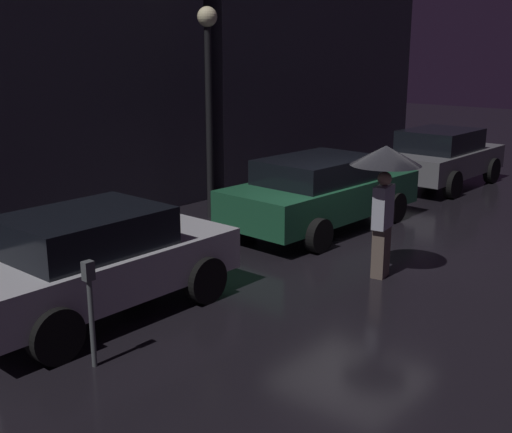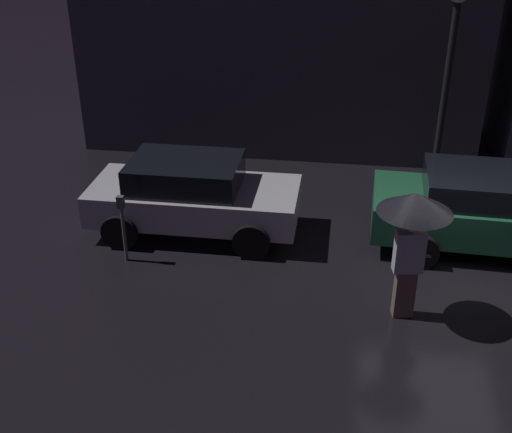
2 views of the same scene
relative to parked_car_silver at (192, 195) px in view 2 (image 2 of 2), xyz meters
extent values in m
plane|color=black|center=(4.59, -1.27, -0.77)|extent=(60.00, 60.00, 0.00)
cube|color=#B7B7BF|center=(0.04, 0.00, -0.13)|extent=(3.92, 1.69, 0.61)
cube|color=black|center=(-0.12, 0.00, 0.44)|extent=(2.04, 1.48, 0.52)
cylinder|color=black|center=(1.25, 0.84, -0.43)|extent=(0.68, 0.22, 0.68)
cylinder|color=black|center=(1.25, -0.84, -0.43)|extent=(0.68, 0.22, 0.68)
cylinder|color=black|center=(-1.17, 0.84, -0.43)|extent=(0.68, 0.22, 0.68)
cylinder|color=black|center=(-1.17, -0.84, -0.43)|extent=(0.68, 0.22, 0.68)
cube|color=#1E5638|center=(5.60, 0.19, -0.12)|extent=(4.51, 1.97, 0.68)
cube|color=black|center=(5.42, 0.19, 0.46)|extent=(2.37, 1.67, 0.47)
cylinder|color=black|center=(4.22, 1.09, -0.46)|extent=(0.63, 0.22, 0.63)
cylinder|color=black|center=(4.22, -0.71, -0.46)|extent=(0.63, 0.22, 0.63)
cube|color=#66564C|center=(3.83, -2.19, -0.36)|extent=(0.33, 0.25, 0.81)
cube|color=#B2B7C6|center=(3.83, -2.19, 0.38)|extent=(0.47, 0.27, 0.68)
sphere|color=tan|center=(3.83, -2.19, 0.83)|extent=(0.22, 0.22, 0.22)
cylinder|color=black|center=(3.83, -2.19, 0.64)|extent=(0.02, 0.02, 0.79)
cone|color=black|center=(3.83, -2.19, 1.19)|extent=(1.10, 1.10, 0.30)
cube|color=black|center=(4.07, -2.19, 0.21)|extent=(0.17, 0.12, 0.22)
cylinder|color=#4C5154|center=(-0.95, -1.24, -0.24)|extent=(0.06, 0.06, 1.05)
cube|color=#4C5154|center=(-0.95, -1.24, 0.39)|extent=(0.12, 0.10, 0.22)
cylinder|color=black|center=(4.74, 2.50, 1.21)|extent=(0.14, 0.14, 3.95)
camera|label=1|loc=(-4.80, -7.03, 2.77)|focal=45.00mm
camera|label=2|loc=(2.74, -10.60, 5.28)|focal=45.00mm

